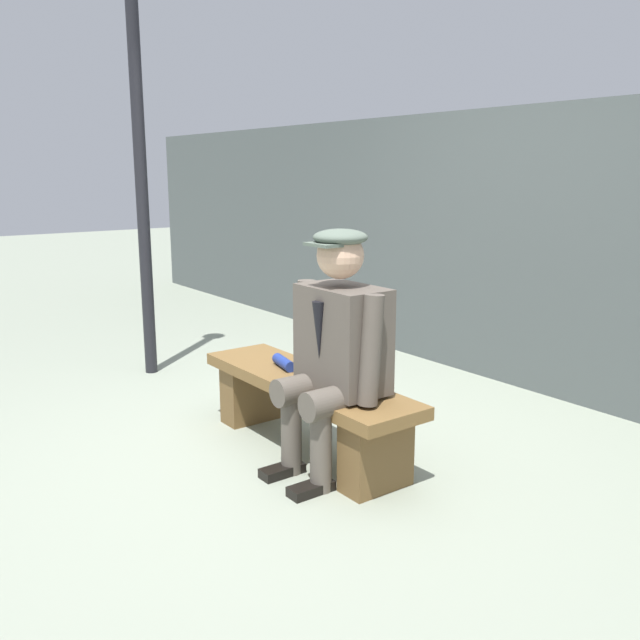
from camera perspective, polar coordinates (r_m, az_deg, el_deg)
name	(u,v)px	position (r m, az deg, el deg)	size (l,w,h in m)	color
ground_plane	(306,449)	(4.00, -1.14, -10.73)	(30.00, 30.00, 0.00)	gray
bench	(306,401)	(3.90, -1.16, -6.79)	(1.57, 0.42, 0.44)	brown
seated_man	(336,342)	(3.50, 1.32, -1.83)	(0.64, 0.57, 1.29)	#544B43
rolled_magazine	(284,363)	(4.02, -3.05, -3.56)	(0.06, 0.06, 0.22)	navy
stadium_wall	(538,250)	(5.18, 17.71, 5.55)	(12.00, 0.24, 2.01)	#4D5554
lamp_post	(138,123)	(5.41, -14.91, 15.54)	(0.21, 0.21, 3.18)	black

